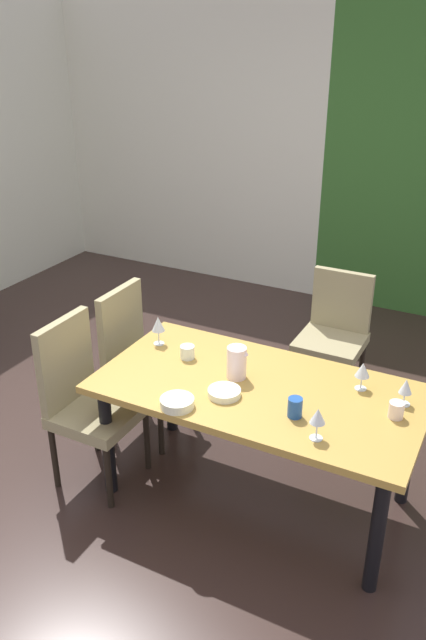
{
  "coord_description": "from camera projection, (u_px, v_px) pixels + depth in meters",
  "views": [
    {
      "loc": [
        1.85,
        -2.71,
        2.45
      ],
      "look_at": [
        0.31,
        0.25,
        0.85
      ],
      "focal_mm": 35.0,
      "sensor_mm": 36.0,
      "label": 1
    }
  ],
  "objects": [
    {
      "name": "wine_glass_east",
      "position": [
        158.0,
        325.0,
        3.64
      ],
      "size": [
        0.08,
        0.08,
        0.18
      ],
      "color": "silver",
      "rests_on": "dining_table"
    },
    {
      "name": "ground_plane",
      "position": [
        152.0,
        446.0,
        4.0
      ],
      "size": [
        5.66,
        5.81,
        0.02
      ],
      "primitive_type": "cube",
      "color": "#322320"
    },
    {
      "name": "chair_left_near",
      "position": [
        85.0,
        396.0,
        3.52
      ],
      "size": [
        0.45,
        0.44,
        0.99
      ],
      "rotation": [
        0.0,
        0.0,
        -1.57
      ],
      "color": "#968C64",
      "rests_on": "ground_plane"
    },
    {
      "name": "serving_bowl_north",
      "position": [
        224.0,
        392.0,
        3.18
      ],
      "size": [
        0.17,
        0.17,
        0.04
      ],
      "primitive_type": "cylinder",
      "color": "white",
      "rests_on": "dining_table"
    },
    {
      "name": "chair_head_far",
      "position": [
        334.0,
        330.0,
        4.34
      ],
      "size": [
        0.44,
        0.45,
        0.91
      ],
      "rotation": [
        0.0,
        0.0,
        3.14
      ],
      "color": "#968C64",
      "rests_on": "ground_plane"
    },
    {
      "name": "serving_bowl_south",
      "position": [
        177.0,
        403.0,
        3.08
      ],
      "size": [
        0.17,
        0.17,
        0.05
      ],
      "primitive_type": "cylinder",
      "color": "white",
      "rests_on": "dining_table"
    },
    {
      "name": "chair_left_far",
      "position": [
        138.0,
        356.0,
        3.95
      ],
      "size": [
        0.45,
        0.44,
        0.97
      ],
      "rotation": [
        0.0,
        0.0,
        -1.57
      ],
      "color": "#968C64",
      "rests_on": "ground_plane"
    },
    {
      "name": "pitcher_center",
      "position": [
        237.0,
        362.0,
        3.31
      ],
      "size": [
        0.12,
        0.11,
        0.18
      ],
      "color": "white",
      "rests_on": "dining_table"
    },
    {
      "name": "back_panel_interior",
      "position": [
        185.0,
        140.0,
        6.25
      ],
      "size": [
        2.94,
        0.1,
        2.76
      ],
      "primitive_type": "cube",
      "color": "silver",
      "rests_on": "ground_plane"
    },
    {
      "name": "cup_near_window",
      "position": [
        187.0,
        352.0,
        3.52
      ],
      "size": [
        0.08,
        0.08,
        0.08
      ],
      "primitive_type": "cylinder",
      "color": "white",
      "rests_on": "dining_table"
    },
    {
      "name": "dining_table",
      "position": [
        258.0,
        400.0,
        3.3
      ],
      "size": [
        1.7,
        0.88,
        0.72
      ],
      "color": "#B28B3E",
      "rests_on": "ground_plane"
    },
    {
      "name": "cup_left",
      "position": [
        396.0,
        410.0,
        2.99
      ],
      "size": [
        0.07,
        0.07,
        0.08
      ],
      "primitive_type": "cylinder",
      "color": "#F9E1D1",
      "rests_on": "dining_table"
    },
    {
      "name": "wine_glass_corner",
      "position": [
        406.0,
        387.0,
        3.07
      ],
      "size": [
        0.07,
        0.07,
        0.14
      ],
      "color": "silver",
      "rests_on": "dining_table"
    },
    {
      "name": "wine_glass_front",
      "position": [
        318.0,
        417.0,
        2.8
      ],
      "size": [
        0.07,
        0.07,
        0.16
      ],
      "color": "silver",
      "rests_on": "dining_table"
    },
    {
      "name": "wine_glass_near_shelf",
      "position": [
        363.0,
        370.0,
        3.19
      ],
      "size": [
        0.08,
        0.08,
        0.15
      ],
      "color": "silver",
      "rests_on": "dining_table"
    },
    {
      "name": "cup_west",
      "position": [
        295.0,
        407.0,
        2.99
      ],
      "size": [
        0.07,
        0.07,
        0.1
      ],
      "primitive_type": "cylinder",
      "color": "#1E4B99",
      "rests_on": "dining_table"
    }
  ]
}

